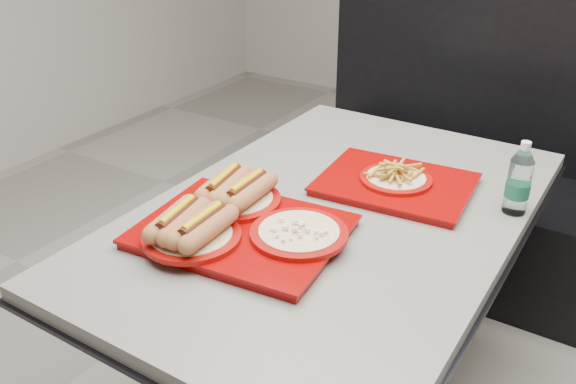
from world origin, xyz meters
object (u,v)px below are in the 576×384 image
Objects in this scene: tray_far at (396,181)px; tray_near at (236,220)px; diner_table at (334,259)px; water_bottle at (519,182)px; booth_bench at (455,175)px.

tray_near is at bearing -117.54° from tray_far.
tray_near reaches higher than diner_table.
tray_far is at bearing -172.68° from water_bottle.
diner_table is 0.53m from water_bottle.
tray_far is 2.23× the size of water_bottle.
diner_table is at bearing -150.04° from water_bottle.
booth_bench is at bearing 83.88° from tray_near.
water_bottle is at bearing 7.32° from tray_far.
diner_table is at bearing -90.00° from booth_bench.
tray_far is 0.33m from water_bottle.
tray_near is at bearing -138.62° from water_bottle.
water_bottle reaches higher than tray_far.
booth_bench is 1.05m from water_bottle.
water_bottle reaches higher than diner_table.
booth_bench is at bearing 115.31° from water_bottle.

